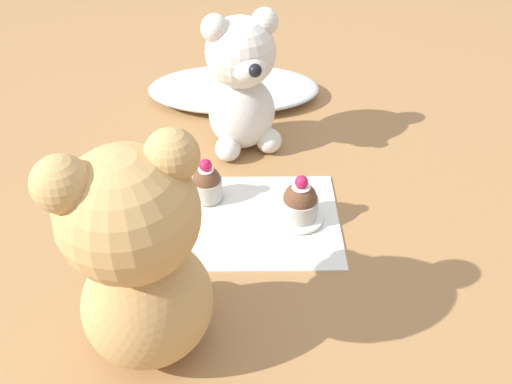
# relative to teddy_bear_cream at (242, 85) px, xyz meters

# --- Properties ---
(ground_plane) EXTENTS (4.00, 4.00, 0.00)m
(ground_plane) POSITION_rel_teddy_bear_cream_xyz_m (0.02, -0.20, -0.12)
(ground_plane) COLOR #9E7042
(knitted_placemat) EXTENTS (0.25, 0.20, 0.01)m
(knitted_placemat) POSITION_rel_teddy_bear_cream_xyz_m (0.02, -0.20, -0.12)
(knitted_placemat) COLOR silver
(knitted_placemat) RESTS_ON ground_plane
(tulle_cloth) EXTENTS (0.34, 0.19, 0.04)m
(tulle_cloth) POSITION_rel_teddy_bear_cream_xyz_m (-0.02, 0.17, -0.10)
(tulle_cloth) COLOR white
(tulle_cloth) RESTS_ON ground_plane
(teddy_bear_cream) EXTENTS (0.14, 0.14, 0.24)m
(teddy_bear_cream) POSITION_rel_teddy_bear_cream_xyz_m (0.00, 0.00, 0.00)
(teddy_bear_cream) COLOR silver
(teddy_bear_cream) RESTS_ON ground_plane
(teddy_bear_tan) EXTENTS (0.18, 0.17, 0.29)m
(teddy_bear_tan) POSITION_rel_teddy_bear_cream_xyz_m (-0.10, -0.40, 0.02)
(teddy_bear_tan) COLOR tan
(teddy_bear_tan) RESTS_ON ground_plane
(cupcake_near_cream_bear) EXTENTS (0.05, 0.05, 0.07)m
(cupcake_near_cream_bear) POSITION_rel_teddy_bear_cream_xyz_m (-0.05, -0.15, -0.09)
(cupcake_near_cream_bear) COLOR #B2ADA3
(cupcake_near_cream_bear) RESTS_ON knitted_placemat
(saucer_plate) EXTENTS (0.07, 0.07, 0.01)m
(saucer_plate) POSITION_rel_teddy_bear_cream_xyz_m (0.08, -0.20, -0.11)
(saucer_plate) COLOR white
(saucer_plate) RESTS_ON knitted_placemat
(cupcake_near_tan_bear) EXTENTS (0.05, 0.05, 0.07)m
(cupcake_near_tan_bear) POSITION_rel_teddy_bear_cream_xyz_m (0.08, -0.20, -0.08)
(cupcake_near_tan_bear) COLOR #B2ADA3
(cupcake_near_tan_bear) RESTS_ON saucer_plate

